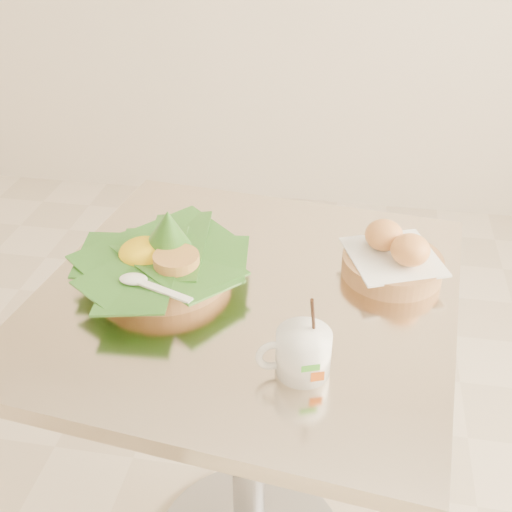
% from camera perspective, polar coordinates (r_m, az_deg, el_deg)
% --- Properties ---
extents(cafe_table, '(0.78, 0.78, 0.75)m').
position_cam_1_polar(cafe_table, '(1.25, -0.70, -11.38)').
color(cafe_table, gray).
rests_on(cafe_table, floor).
extents(rice_basket, '(0.30, 0.30, 0.15)m').
position_cam_1_polar(rice_basket, '(1.13, -8.30, -0.14)').
color(rice_basket, '#A27245').
rests_on(rice_basket, cafe_table).
extents(bread_basket, '(0.20, 0.20, 0.09)m').
position_cam_1_polar(bread_basket, '(1.15, 12.12, -0.22)').
color(bread_basket, '#A27245').
rests_on(bread_basket, cafe_table).
extents(coffee_mug, '(0.11, 0.08, 0.14)m').
position_cam_1_polar(coffee_mug, '(0.93, 4.10, -8.48)').
color(coffee_mug, white).
rests_on(coffee_mug, cafe_table).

